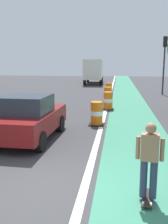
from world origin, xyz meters
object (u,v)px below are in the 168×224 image
object	(u,v)px
traffic_barrel_back	(108,95)
delivery_truck_down_block	(94,70)
skateboarder_on_lane	(149,160)
traffic_barrel_front	(97,114)
parked_sedan_nearest	(29,118)
traffic_light_corner	(165,55)
traffic_barrel_mid	(108,101)
traffic_barrel_far	(109,89)

from	to	relation	value
traffic_barrel_back	delivery_truck_down_block	xyz separation A→B (m)	(-2.59, 16.21, 1.31)
skateboarder_on_lane	traffic_barrel_front	size ratio (longest dim) A/B	1.55
parked_sedan_nearest	traffic_light_corner	distance (m)	16.86
traffic_barrel_mid	traffic_light_corner	world-z (taller)	traffic_light_corner
traffic_barrel_back	traffic_barrel_far	bearing A→B (deg)	91.03
skateboarder_on_lane	delivery_truck_down_block	bearing A→B (deg)	97.59
parked_sedan_nearest	traffic_barrel_front	world-z (taller)	parked_sedan_nearest
traffic_barrel_mid	traffic_barrel_back	bearing A→B (deg)	92.73
traffic_barrel_front	delivery_truck_down_block	xyz separation A→B (m)	(-2.39, 23.58, 1.31)
skateboarder_on_lane	traffic_barrel_far	bearing A→B (deg)	94.83
traffic_barrel_far	traffic_light_corner	world-z (taller)	traffic_light_corner
skateboarder_on_lane	traffic_light_corner	bearing A→B (deg)	80.07
traffic_barrel_back	traffic_barrel_front	bearing A→B (deg)	-91.60
traffic_barrel_mid	traffic_barrel_back	distance (m)	3.24
traffic_barrel_mid	traffic_barrel_far	xyz separation A→B (m)	(-0.22, 6.98, 0.00)
traffic_barrel_back	delivery_truck_down_block	size ratio (longest dim) A/B	0.14
parked_sedan_nearest	traffic_light_corner	world-z (taller)	traffic_light_corner
traffic_light_corner	parked_sedan_nearest	bearing A→B (deg)	-115.86
skateboarder_on_lane	traffic_barrel_far	size ratio (longest dim) A/B	1.55
skateboarder_on_lane	parked_sedan_nearest	size ratio (longest dim) A/B	0.41
traffic_barrel_front	delivery_truck_down_block	size ratio (longest dim) A/B	0.14
skateboarder_on_lane	traffic_barrel_front	world-z (taller)	skateboarder_on_lane
skateboarder_on_lane	traffic_barrel_back	world-z (taller)	skateboarder_on_lane
traffic_barrel_far	delivery_truck_down_block	xyz separation A→B (m)	(-2.53, 12.46, 1.31)
traffic_barrel_mid	traffic_barrel_back	size ratio (longest dim) A/B	1.00
skateboarder_on_lane	parked_sedan_nearest	distance (m)	5.58
parked_sedan_nearest	traffic_barrel_back	distance (m)	10.33
parked_sedan_nearest	delivery_truck_down_block	bearing A→B (deg)	90.15
parked_sedan_nearest	traffic_barrel_back	xyz separation A→B (m)	(2.52, 10.01, -0.30)
traffic_barrel_far	delivery_truck_down_block	world-z (taller)	delivery_truck_down_block
traffic_barrel_mid	parked_sedan_nearest	bearing A→B (deg)	-111.55
traffic_light_corner	traffic_barrel_mid	bearing A→B (deg)	-119.20
skateboarder_on_lane	traffic_barrel_front	bearing A→B (deg)	103.94
traffic_light_corner	traffic_barrel_back	bearing A→B (deg)	-133.63
traffic_barrel_far	traffic_light_corner	distance (m)	5.78
parked_sedan_nearest	traffic_barrel_back	world-z (taller)	parked_sedan_nearest
skateboarder_on_lane	traffic_light_corner	size ratio (longest dim) A/B	0.33
traffic_barrel_front	delivery_truck_down_block	world-z (taller)	delivery_truck_down_block
skateboarder_on_lane	traffic_barrel_mid	bearing A→B (deg)	96.78
traffic_barrel_front	traffic_barrel_back	world-z (taller)	same
traffic_barrel_far	traffic_barrel_back	bearing A→B (deg)	-88.97
traffic_barrel_mid	traffic_light_corner	distance (m)	9.86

